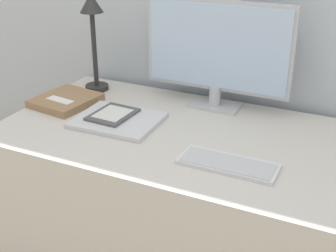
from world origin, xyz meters
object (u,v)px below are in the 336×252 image
Objects in this scene: desk_lamp at (93,26)px; ereader at (113,114)px; laptop at (118,120)px; notebook at (66,100)px; keyboard at (228,164)px; monitor at (217,51)px.

ereader is at bearing -46.80° from desk_lamp.
notebook is (-0.28, 0.07, 0.01)m from laptop.
ereader is 0.45× the size of desk_lamp.
laptop is (-0.47, 0.13, 0.00)m from keyboard.
monitor reaches higher than ereader.
keyboard is (0.20, -0.42, -0.22)m from monitor.
monitor is at bearing 47.08° from laptop.
monitor reaches higher than laptop.
laptop is 1.68× the size of ereader.
desk_lamp is (-0.73, 0.39, 0.27)m from keyboard.
ereader is (-0.30, -0.28, -0.20)m from monitor.
desk_lamp is (-0.23, 0.25, 0.26)m from ereader.
ereader is at bearing -11.89° from notebook.
desk_lamp is at bearing 135.13° from laptop.
notebook is at bearing -96.58° from desk_lamp.
monitor is at bearing 22.20° from notebook.
monitor is at bearing 42.97° from ereader.
notebook is at bearing 168.11° from ereader.
monitor is 0.45m from laptop.
keyboard is 0.52m from ereader.
monitor is 0.53m from desk_lamp.
laptop is 1.17× the size of notebook.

